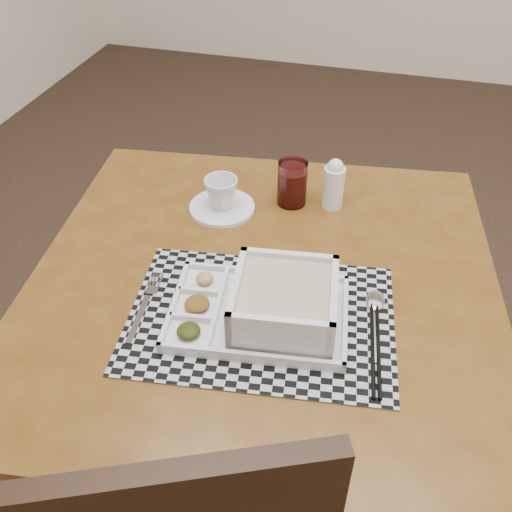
{
  "coord_description": "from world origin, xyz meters",
  "views": [
    {
      "loc": [
        -0.4,
        -1.17,
        1.45
      ],
      "look_at": [
        -0.61,
        -0.38,
        0.77
      ],
      "focal_mm": 40.0,
      "sensor_mm": 36.0,
      "label": 1
    }
  ],
  "objects_px": {
    "serving_tray": "(276,306)",
    "cup": "(221,193)",
    "dining_table": "(263,304)",
    "creamer_bottle": "(334,184)",
    "juice_glass": "(292,185)"
  },
  "relations": [
    {
      "from": "serving_tray",
      "to": "cup",
      "type": "distance_m",
      "value": 0.37
    },
    {
      "from": "dining_table",
      "to": "juice_glass",
      "type": "bearing_deg",
      "value": 90.77
    },
    {
      "from": "dining_table",
      "to": "creamer_bottle",
      "type": "height_order",
      "value": "creamer_bottle"
    },
    {
      "from": "cup",
      "to": "creamer_bottle",
      "type": "bearing_deg",
      "value": -1.15
    },
    {
      "from": "serving_tray",
      "to": "creamer_bottle",
      "type": "xyz_separation_m",
      "value": [
        0.04,
        0.39,
        0.02
      ]
    },
    {
      "from": "cup",
      "to": "creamer_bottle",
      "type": "xyz_separation_m",
      "value": [
        0.24,
        0.08,
        0.01
      ]
    },
    {
      "from": "dining_table",
      "to": "cup",
      "type": "distance_m",
      "value": 0.28
    },
    {
      "from": "dining_table",
      "to": "serving_tray",
      "type": "xyz_separation_m",
      "value": [
        0.05,
        -0.11,
        0.11
      ]
    },
    {
      "from": "juice_glass",
      "to": "creamer_bottle",
      "type": "relative_size",
      "value": 0.86
    },
    {
      "from": "serving_tray",
      "to": "dining_table",
      "type": "bearing_deg",
      "value": 115.87
    },
    {
      "from": "serving_tray",
      "to": "creamer_bottle",
      "type": "bearing_deg",
      "value": 84.45
    },
    {
      "from": "dining_table",
      "to": "serving_tray",
      "type": "distance_m",
      "value": 0.16
    },
    {
      "from": "juice_glass",
      "to": "dining_table",
      "type": "bearing_deg",
      "value": -89.23
    },
    {
      "from": "serving_tray",
      "to": "juice_glass",
      "type": "relative_size",
      "value": 3.29
    },
    {
      "from": "serving_tray",
      "to": "cup",
      "type": "bearing_deg",
      "value": 123.11
    }
  ]
}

